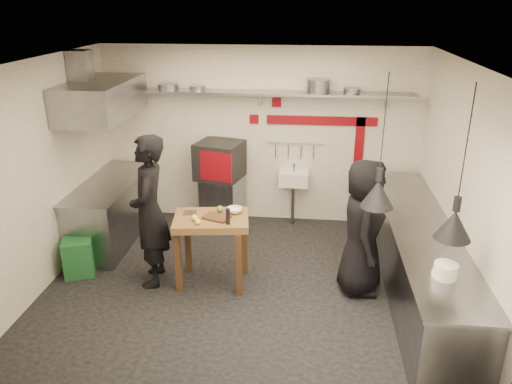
# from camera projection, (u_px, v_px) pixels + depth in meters

# --- Properties ---
(floor) EXTENTS (5.00, 5.00, 0.00)m
(floor) POSITION_uv_depth(u_px,v_px,m) (244.00, 283.00, 6.48)
(floor) COLOR black
(floor) RESTS_ON ground
(ceiling) EXTENTS (5.00, 5.00, 0.00)m
(ceiling) POSITION_uv_depth(u_px,v_px,m) (242.00, 62.00, 5.46)
(ceiling) COLOR beige
(ceiling) RESTS_ON floor
(wall_back) EXTENTS (5.00, 0.04, 2.80)m
(wall_back) POSITION_uv_depth(u_px,v_px,m) (260.00, 136.00, 7.91)
(wall_back) COLOR white
(wall_back) RESTS_ON floor
(wall_front) EXTENTS (5.00, 0.04, 2.80)m
(wall_front) POSITION_uv_depth(u_px,v_px,m) (209.00, 271.00, 4.02)
(wall_front) COLOR white
(wall_front) RESTS_ON floor
(wall_left) EXTENTS (0.04, 4.20, 2.80)m
(wall_left) POSITION_uv_depth(u_px,v_px,m) (45.00, 174.00, 6.22)
(wall_left) COLOR white
(wall_left) RESTS_ON floor
(wall_right) EXTENTS (0.04, 4.20, 2.80)m
(wall_right) POSITION_uv_depth(u_px,v_px,m) (459.00, 190.00, 5.72)
(wall_right) COLOR white
(wall_right) RESTS_ON floor
(red_band_horiz) EXTENTS (1.70, 0.02, 0.14)m
(red_band_horiz) POSITION_uv_depth(u_px,v_px,m) (322.00, 121.00, 7.70)
(red_band_horiz) COLOR maroon
(red_band_horiz) RESTS_ON wall_back
(red_band_vert) EXTENTS (0.14, 0.02, 1.10)m
(red_band_vert) POSITION_uv_depth(u_px,v_px,m) (359.00, 152.00, 7.81)
(red_band_vert) COLOR maroon
(red_band_vert) RESTS_ON wall_back
(red_tile_a) EXTENTS (0.14, 0.02, 0.14)m
(red_tile_a) POSITION_uv_depth(u_px,v_px,m) (277.00, 102.00, 7.67)
(red_tile_a) COLOR maroon
(red_tile_a) RESTS_ON wall_back
(red_tile_b) EXTENTS (0.14, 0.02, 0.14)m
(red_tile_b) POSITION_uv_depth(u_px,v_px,m) (254.00, 119.00, 7.80)
(red_tile_b) COLOR maroon
(red_tile_b) RESTS_ON wall_back
(back_shelf) EXTENTS (4.60, 0.34, 0.04)m
(back_shelf) POSITION_uv_depth(u_px,v_px,m) (259.00, 93.00, 7.48)
(back_shelf) COLOR slate
(back_shelf) RESTS_ON wall_back
(shelf_bracket_left) EXTENTS (0.04, 0.06, 0.24)m
(shelf_bracket_left) POSITION_uv_depth(u_px,v_px,m) (141.00, 95.00, 7.85)
(shelf_bracket_left) COLOR slate
(shelf_bracket_left) RESTS_ON wall_back
(shelf_bracket_mid) EXTENTS (0.04, 0.06, 0.24)m
(shelf_bracket_mid) POSITION_uv_depth(u_px,v_px,m) (260.00, 98.00, 7.66)
(shelf_bracket_mid) COLOR slate
(shelf_bracket_mid) RESTS_ON wall_back
(shelf_bracket_right) EXTENTS (0.04, 0.06, 0.24)m
(shelf_bracket_right) POSITION_uv_depth(u_px,v_px,m) (386.00, 100.00, 7.47)
(shelf_bracket_right) COLOR slate
(shelf_bracket_right) RESTS_ON wall_back
(pan_far_left) EXTENTS (0.39, 0.39, 0.09)m
(pan_far_left) POSITION_uv_depth(u_px,v_px,m) (169.00, 87.00, 7.60)
(pan_far_left) COLOR slate
(pan_far_left) RESTS_ON back_shelf
(pan_mid_left) EXTENTS (0.26, 0.26, 0.07)m
(pan_mid_left) POSITION_uv_depth(u_px,v_px,m) (197.00, 88.00, 7.56)
(pan_mid_left) COLOR slate
(pan_mid_left) RESTS_ON back_shelf
(stock_pot) EXTENTS (0.37, 0.37, 0.20)m
(stock_pot) POSITION_uv_depth(u_px,v_px,m) (318.00, 86.00, 7.35)
(stock_pot) COLOR slate
(stock_pot) RESTS_ON back_shelf
(pan_right) EXTENTS (0.32, 0.32, 0.08)m
(pan_right) POSITION_uv_depth(u_px,v_px,m) (352.00, 91.00, 7.32)
(pan_right) COLOR slate
(pan_right) RESTS_ON back_shelf
(oven_stand) EXTENTS (0.72, 0.68, 0.80)m
(oven_stand) POSITION_uv_depth(u_px,v_px,m) (223.00, 200.00, 8.05)
(oven_stand) COLOR slate
(oven_stand) RESTS_ON floor
(combi_oven) EXTENTS (0.80, 0.77, 0.58)m
(combi_oven) POSITION_uv_depth(u_px,v_px,m) (220.00, 160.00, 7.77)
(combi_oven) COLOR black
(combi_oven) RESTS_ON oven_stand
(oven_door) EXTENTS (0.51, 0.16, 0.46)m
(oven_door) POSITION_uv_depth(u_px,v_px,m) (216.00, 166.00, 7.49)
(oven_door) COLOR maroon
(oven_door) RESTS_ON combi_oven
(oven_glass) EXTENTS (0.38, 0.12, 0.34)m
(oven_glass) POSITION_uv_depth(u_px,v_px,m) (218.00, 166.00, 7.50)
(oven_glass) COLOR black
(oven_glass) RESTS_ON oven_door
(hand_sink) EXTENTS (0.46, 0.34, 0.22)m
(hand_sink) POSITION_uv_depth(u_px,v_px,m) (294.00, 178.00, 7.92)
(hand_sink) COLOR silver
(hand_sink) RESTS_ON wall_back
(sink_tap) EXTENTS (0.03, 0.03, 0.14)m
(sink_tap) POSITION_uv_depth(u_px,v_px,m) (294.00, 167.00, 7.85)
(sink_tap) COLOR slate
(sink_tap) RESTS_ON hand_sink
(sink_drain) EXTENTS (0.06, 0.06, 0.66)m
(sink_drain) POSITION_uv_depth(u_px,v_px,m) (293.00, 205.00, 8.04)
(sink_drain) COLOR slate
(sink_drain) RESTS_ON floor
(utensil_rail) EXTENTS (0.90, 0.02, 0.02)m
(utensil_rail) POSITION_uv_depth(u_px,v_px,m) (295.00, 143.00, 7.85)
(utensil_rail) COLOR slate
(utensil_rail) RESTS_ON wall_back
(counter_right) EXTENTS (0.70, 3.80, 0.90)m
(counter_right) POSITION_uv_depth(u_px,v_px,m) (418.00, 261.00, 6.10)
(counter_right) COLOR slate
(counter_right) RESTS_ON floor
(counter_right_top) EXTENTS (0.76, 3.90, 0.03)m
(counter_right_top) POSITION_uv_depth(u_px,v_px,m) (422.00, 227.00, 5.93)
(counter_right_top) COLOR slate
(counter_right_top) RESTS_ON counter_right
(plate_stack) EXTENTS (0.26, 0.26, 0.15)m
(plate_stack) POSITION_uv_depth(u_px,v_px,m) (446.00, 271.00, 4.79)
(plate_stack) COLOR silver
(plate_stack) RESTS_ON counter_right_top
(small_bowl_right) EXTENTS (0.22, 0.22, 0.05)m
(small_bowl_right) POSITION_uv_depth(u_px,v_px,m) (442.00, 274.00, 4.84)
(small_bowl_right) COLOR silver
(small_bowl_right) RESTS_ON counter_right_top
(counter_left) EXTENTS (0.70, 1.90, 0.90)m
(counter_left) POSITION_uv_depth(u_px,v_px,m) (111.00, 212.00, 7.50)
(counter_left) COLOR slate
(counter_left) RESTS_ON floor
(counter_left_top) EXTENTS (0.76, 2.00, 0.03)m
(counter_left_top) POSITION_uv_depth(u_px,v_px,m) (108.00, 183.00, 7.33)
(counter_left_top) COLOR slate
(counter_left_top) RESTS_ON counter_left
(extractor_hood) EXTENTS (0.78, 1.60, 0.50)m
(extractor_hood) POSITION_uv_depth(u_px,v_px,m) (102.00, 99.00, 6.88)
(extractor_hood) COLOR slate
(extractor_hood) RESTS_ON ceiling
(hood_duct) EXTENTS (0.28, 0.28, 0.50)m
(hood_duct) POSITION_uv_depth(u_px,v_px,m) (81.00, 69.00, 6.76)
(hood_duct) COLOR slate
(hood_duct) RESTS_ON ceiling
(green_bin) EXTENTS (0.48, 0.48, 0.50)m
(green_bin) POSITION_uv_depth(u_px,v_px,m) (79.00, 257.00, 6.62)
(green_bin) COLOR #1D602D
(green_bin) RESTS_ON floor
(prep_table) EXTENTS (1.00, 0.76, 0.92)m
(prep_table) POSITION_uv_depth(u_px,v_px,m) (212.00, 250.00, 6.34)
(prep_table) COLOR brown
(prep_table) RESTS_ON floor
(cutting_board) EXTENTS (0.37, 0.32, 0.02)m
(cutting_board) POSITION_uv_depth(u_px,v_px,m) (217.00, 217.00, 6.14)
(cutting_board) COLOR #482E1A
(cutting_board) RESTS_ON prep_table
(pepper_mill) EXTENTS (0.06, 0.06, 0.20)m
(pepper_mill) POSITION_uv_depth(u_px,v_px,m) (228.00, 216.00, 5.95)
(pepper_mill) COLOR black
(pepper_mill) RESTS_ON prep_table
(lemon_a) EXTENTS (0.08, 0.08, 0.07)m
(lemon_a) POSITION_uv_depth(u_px,v_px,m) (195.00, 218.00, 6.06)
(lemon_a) COLOR #F1F544
(lemon_a) RESTS_ON prep_table
(lemon_b) EXTENTS (0.09, 0.09, 0.07)m
(lemon_b) POSITION_uv_depth(u_px,v_px,m) (198.00, 222.00, 5.96)
(lemon_b) COLOR #F1F544
(lemon_b) RESTS_ON prep_table
(veg_ball) EXTENTS (0.09, 0.09, 0.09)m
(veg_ball) POSITION_uv_depth(u_px,v_px,m) (220.00, 209.00, 6.28)
(veg_ball) COLOR olive
(veg_ball) RESTS_ON prep_table
(steel_tray) EXTENTS (0.17, 0.13, 0.03)m
(steel_tray) POSITION_uv_depth(u_px,v_px,m) (190.00, 213.00, 6.27)
(steel_tray) COLOR slate
(steel_tray) RESTS_ON prep_table
(bowl) EXTENTS (0.21, 0.21, 0.06)m
(bowl) POSITION_uv_depth(u_px,v_px,m) (235.00, 210.00, 6.30)
(bowl) COLOR silver
(bowl) RESTS_ON prep_table
(heat_lamp_near) EXTENTS (0.35, 0.35, 1.39)m
(heat_lamp_near) POSITION_uv_depth(u_px,v_px,m) (383.00, 143.00, 4.98)
(heat_lamp_near) COLOR black
(heat_lamp_near) RESTS_ON ceiling
(heat_lamp_far) EXTENTS (0.43, 0.43, 1.46)m
(heat_lamp_far) POSITION_uv_depth(u_px,v_px,m) (463.00, 165.00, 4.44)
(heat_lamp_far) COLOR black
(heat_lamp_far) RESTS_ON ceiling
(chef_left) EXTENTS (0.58, 0.78, 1.96)m
(chef_left) POSITION_uv_depth(u_px,v_px,m) (150.00, 212.00, 6.18)
(chef_left) COLOR black
(chef_left) RESTS_ON floor
(chef_right) EXTENTS (0.57, 0.86, 1.72)m
(chef_right) POSITION_uv_depth(u_px,v_px,m) (363.00, 228.00, 6.03)
(chef_right) COLOR black
(chef_right) RESTS_ON floor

